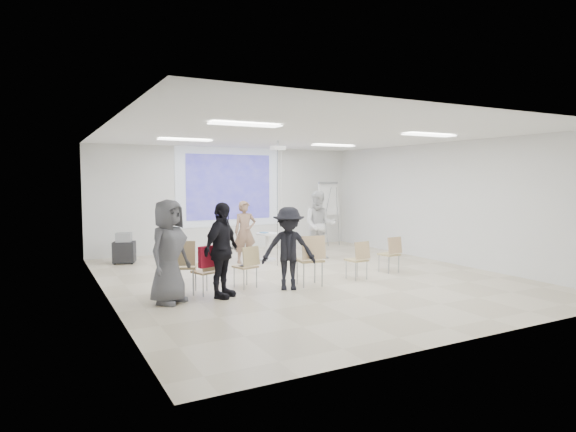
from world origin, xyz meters
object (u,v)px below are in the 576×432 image
player_right (320,221)px  chair_left_mid (207,268)px  player_left (245,228)px  chair_right_far (391,251)px  chair_center (311,256)px  audience_outer (169,245)px  audience_left (222,243)px  audience_mid (289,243)px  chair_right_inner (359,257)px  flipchart_easel (329,199)px  av_cart (124,249)px  pedestal_table (268,245)px  chair_far_left (183,262)px  chair_left_inner (248,263)px  laptop (245,265)px

player_right → chair_left_mid: player_right is taller
player_left → chair_right_far: 3.62m
chair_center → audience_outer: 2.78m
audience_left → audience_mid: bearing=-38.9°
chair_right_inner → flipchart_easel: flipchart_easel is taller
chair_left_mid → av_cart: chair_left_mid is taller
pedestal_table → av_cart: bearing=158.7°
audience_left → av_cart: 4.53m
chair_far_left → chair_right_inner: size_ratio=1.23×
pedestal_table → chair_far_left: 3.88m
av_cart → chair_left_inner: bearing=-47.5°
audience_mid → player_left: bearing=106.5°
chair_left_inner → av_cart: chair_left_inner is taller
player_left → chair_left_inner: 2.82m
chair_center → audience_mid: 0.59m
chair_far_left → chair_left_inner: bearing=19.6°
player_left → chair_right_inner: bearing=-59.0°
player_right → chair_right_far: (0.39, -2.41, -0.50)m
player_left → chair_center: (0.12, -3.02, -0.28)m
pedestal_table → chair_right_far: size_ratio=0.94×
chair_right_inner → audience_outer: (-3.94, -0.04, 0.51)m
chair_left_mid → chair_left_inner: bearing=-9.1°
chair_right_inner → audience_mid: size_ratio=0.45×
audience_outer → pedestal_table: bearing=5.0°
av_cart → player_left: bearing=-6.6°
pedestal_table → chair_right_inner: size_ratio=0.95×
chair_left_inner → audience_mid: bearing=-50.8°
audience_mid → av_cart: (-2.28, 4.39, -0.54)m
chair_far_left → flipchart_easel: bearing=58.0°
chair_left_inner → pedestal_table: bearing=42.6°
player_left → audience_left: 3.50m
flipchart_easel → chair_center: bearing=-134.0°
chair_center → audience_outer: (-2.75, 0.03, 0.39)m
audience_left → laptop: bearing=0.6°
player_left → chair_far_left: bearing=-124.8°
chair_right_inner → av_cart: (-3.98, 4.30, -0.12)m
chair_left_mid → chair_right_inner: chair_left_mid is taller
player_right → chair_right_inner: size_ratio=2.44×
chair_center → audience_mid: audience_mid is taller
player_right → audience_left: size_ratio=1.01×
chair_left_inner → audience_mid: (0.64, -0.47, 0.41)m
audience_mid → pedestal_table: bearing=95.4°
player_left → av_cart: bearing=160.6°
flipchart_easel → audience_mid: bearing=-137.8°
laptop → flipchart_easel: flipchart_easel is taller
pedestal_table → flipchart_easel: size_ratio=0.38×
av_cart → laptop: bearing=-47.2°
chair_left_mid → audience_mid: 1.58m
audience_left → flipchart_easel: size_ratio=0.97×
chair_center → player_right: bearing=65.0°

